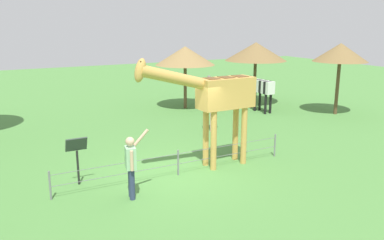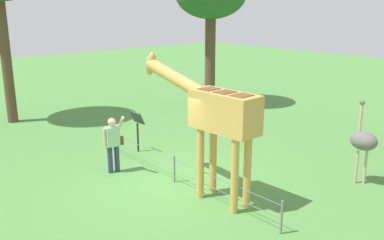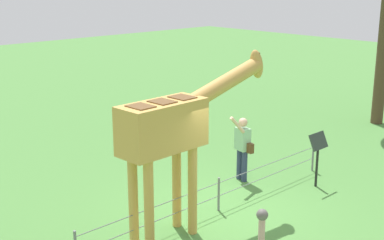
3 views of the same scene
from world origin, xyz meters
TOP-DOWN VIEW (x-y plane):
  - ground_plane at (0.00, 0.00)m, footprint 60.00×60.00m
  - giraffe at (-1.35, -0.01)m, footprint 3.78×0.75m
  - visitor at (1.68, 0.95)m, footprint 0.68×0.59m
  - ostrich at (-3.28, -3.53)m, footprint 0.70×0.56m
  - info_sign at (2.67, -0.53)m, footprint 0.56×0.21m
  - wire_fence at (0.00, 0.13)m, footprint 7.05×0.05m

SIDE VIEW (x-z plane):
  - ground_plane at x=0.00m, z-range 0.00..0.00m
  - wire_fence at x=0.00m, z-range 0.03..0.78m
  - visitor at x=1.68m, z-range 0.04..1.76m
  - info_sign at x=2.67m, z-range 0.29..1.61m
  - ostrich at x=-3.28m, z-range 0.05..2.30m
  - giraffe at x=-1.35m, z-range 0.44..3.84m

